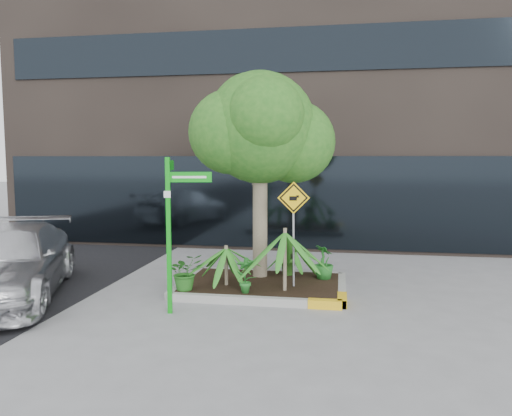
% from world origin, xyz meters
% --- Properties ---
extents(ground, '(80.00, 80.00, 0.00)m').
position_xyz_m(ground, '(0.00, 0.00, 0.00)').
color(ground, gray).
rests_on(ground, ground).
extents(building, '(18.00, 8.00, 15.00)m').
position_xyz_m(building, '(0.50, 8.50, 7.50)').
color(building, '#2D2621').
rests_on(building, ground).
extents(planter, '(3.35, 2.36, 0.15)m').
position_xyz_m(planter, '(0.23, 0.27, 0.10)').
color(planter, '#9E9E99').
rests_on(planter, ground).
extents(tree, '(2.99, 2.65, 4.48)m').
position_xyz_m(tree, '(0.07, 0.83, 3.27)').
color(tree, gray).
rests_on(tree, ground).
extents(palm_front, '(1.34, 1.34, 1.49)m').
position_xyz_m(palm_front, '(0.72, -0.26, 1.27)').
color(palm_front, gray).
rests_on(palm_front, ground).
extents(palm_left, '(0.89, 0.89, 0.99)m').
position_xyz_m(palm_left, '(-0.46, -0.05, 0.89)').
color(palm_left, gray).
rests_on(palm_left, ground).
extents(palm_back, '(0.74, 0.74, 0.82)m').
position_xyz_m(palm_back, '(0.71, 1.11, 0.76)').
color(palm_back, gray).
rests_on(palm_back, ground).
extents(parked_car, '(3.46, 5.05, 1.36)m').
position_xyz_m(parked_car, '(-4.44, -1.10, 0.68)').
color(parked_car, silver).
rests_on(parked_car, ground).
extents(shrub_a, '(0.89, 0.89, 0.70)m').
position_xyz_m(shrub_a, '(-1.15, -0.53, 0.50)').
color(shrub_a, '#21601B').
rests_on(shrub_a, planter).
extents(shrub_b, '(0.56, 0.56, 0.71)m').
position_xyz_m(shrub_b, '(1.42, 0.79, 0.50)').
color(shrub_b, '#1E6721').
rests_on(shrub_b, planter).
extents(shrub_c, '(0.48, 0.48, 0.70)m').
position_xyz_m(shrub_c, '(0.03, -0.55, 0.50)').
color(shrub_c, '#247427').
rests_on(shrub_c, planter).
extents(shrub_d, '(0.63, 0.63, 0.82)m').
position_xyz_m(shrub_d, '(0.68, 0.98, 0.56)').
color(shrub_d, '#295D1B').
rests_on(shrub_d, planter).
extents(street_sign_post, '(0.88, 0.78, 2.67)m').
position_xyz_m(street_sign_post, '(-1.08, -1.44, 1.65)').
color(street_sign_post, '#0D9915').
rests_on(street_sign_post, ground).
extents(cattle_sign, '(0.62, 0.30, 2.04)m').
position_xyz_m(cattle_sign, '(0.84, 0.15, 1.53)').
color(cattle_sign, slate).
rests_on(cattle_sign, ground).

